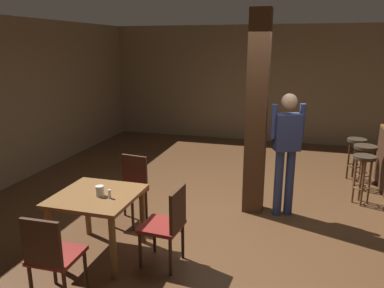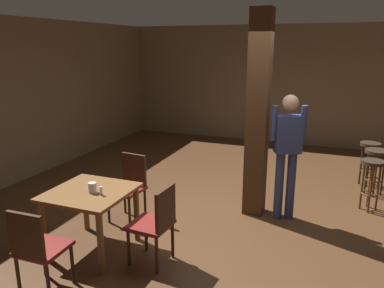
% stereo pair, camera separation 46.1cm
% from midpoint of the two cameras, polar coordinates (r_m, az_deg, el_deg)
% --- Properties ---
extents(ground_plane, '(10.80, 10.80, 0.00)m').
position_cam_midpoint_polar(ground_plane, '(5.35, 4.66, -11.08)').
color(ground_plane, '#4C301C').
extents(wall_back, '(8.00, 0.10, 2.80)m').
position_cam_midpoint_polar(wall_back, '(9.31, 10.48, 8.89)').
color(wall_back, '#756047').
rests_on(wall_back, ground_plane).
extents(pillar, '(0.28, 0.28, 2.80)m').
position_cam_midpoint_polar(pillar, '(5.18, 7.34, 4.35)').
color(pillar, '#422816').
rests_on(pillar, ground_plane).
extents(dining_table, '(0.89, 0.89, 0.74)m').
position_cam_midpoint_polar(dining_table, '(4.41, -17.19, -8.92)').
color(dining_table, brown).
rests_on(dining_table, ground_plane).
extents(chair_south, '(0.43, 0.43, 0.89)m').
position_cam_midpoint_polar(chair_south, '(3.82, -24.04, -15.17)').
color(chair_south, maroon).
rests_on(chair_south, ground_plane).
extents(chair_north, '(0.47, 0.47, 0.89)m').
position_cam_midpoint_polar(chair_north, '(5.14, -11.91, -6.30)').
color(chair_north, maroon).
rests_on(chair_north, ground_plane).
extents(chair_east, '(0.45, 0.45, 0.89)m').
position_cam_midpoint_polar(chair_east, '(4.09, -6.99, -11.84)').
color(chair_east, maroon).
rests_on(chair_east, ground_plane).
extents(napkin_cup, '(0.09, 0.09, 0.12)m').
position_cam_midpoint_polar(napkin_cup, '(4.28, -16.92, -6.91)').
color(napkin_cup, beige).
rests_on(napkin_cup, dining_table).
extents(salt_shaker, '(0.03, 0.03, 0.10)m').
position_cam_midpoint_polar(salt_shaker, '(4.20, -15.57, -7.40)').
color(salt_shaker, silver).
rests_on(salt_shaker, dining_table).
extents(standing_person, '(0.46, 0.32, 1.72)m').
position_cam_midpoint_polar(standing_person, '(5.17, 11.74, -0.37)').
color(standing_person, navy).
rests_on(standing_person, ground_plane).
extents(bar_stool_near, '(0.32, 0.32, 0.75)m').
position_cam_midpoint_polar(bar_stool_near, '(6.03, 22.71, -3.50)').
color(bar_stool_near, '#2D2319').
rests_on(bar_stool_near, ground_plane).
extents(bar_stool_mid, '(0.36, 0.36, 0.74)m').
position_cam_midpoint_polar(bar_stool_mid, '(6.67, 23.04, -1.75)').
color(bar_stool_mid, '#2D2319').
rests_on(bar_stool_mid, ground_plane).
extents(bar_stool_far, '(0.33, 0.33, 0.75)m').
position_cam_midpoint_polar(bar_stool_far, '(7.09, 22.05, -0.81)').
color(bar_stool_far, '#2D2319').
rests_on(bar_stool_far, ground_plane).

